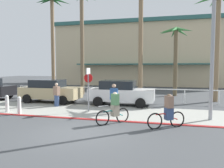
{
  "coord_description": "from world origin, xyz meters",
  "views": [
    {
      "loc": [
        3.42,
        -8.25,
        2.63
      ],
      "look_at": [
        -0.21,
        6.0,
        1.51
      ],
      "focal_mm": 36.07,
      "sensor_mm": 36.0,
      "label": 1
    }
  ],
  "objects_px": {
    "palm_tree_1": "(82,20)",
    "streetlight_curb": "(214,32)",
    "bollard_2": "(19,105)",
    "pedestrian_0": "(57,96)",
    "palm_tree_4": "(218,21)",
    "car_tan_1": "(50,91)",
    "bollard_0": "(7,103)",
    "cyclist_red_0": "(168,112)",
    "palm_tree_3": "(175,44)",
    "stop_sign_bike_lane": "(88,83)",
    "palm_tree_0": "(52,21)",
    "cyclist_teal_1": "(114,109)",
    "palm_tree_2": "(141,15)",
    "pedestrian_1": "(114,100)",
    "car_white_2": "(121,93)"
  },
  "relations": [
    {
      "from": "stop_sign_bike_lane",
      "to": "cyclist_red_0",
      "type": "xyz_separation_m",
      "value": [
        4.53,
        -2.45,
        -0.98
      ]
    },
    {
      "from": "palm_tree_4",
      "to": "car_white_2",
      "type": "xyz_separation_m",
      "value": [
        -6.63,
        -3.31,
        -5.12
      ]
    },
    {
      "from": "car_white_2",
      "to": "pedestrian_0",
      "type": "relative_size",
      "value": 2.79
    },
    {
      "from": "pedestrian_1",
      "to": "stop_sign_bike_lane",
      "type": "bearing_deg",
      "value": 172.31
    },
    {
      "from": "palm_tree_0",
      "to": "palm_tree_1",
      "type": "bearing_deg",
      "value": -11.17
    },
    {
      "from": "car_tan_1",
      "to": "cyclist_red_0",
      "type": "xyz_separation_m",
      "value": [
        8.52,
        -5.08,
        -0.18
      ]
    },
    {
      "from": "bollard_0",
      "to": "palm_tree_2",
      "type": "bearing_deg",
      "value": 48.02
    },
    {
      "from": "streetlight_curb",
      "to": "cyclist_red_0",
      "type": "height_order",
      "value": "streetlight_curb"
    },
    {
      "from": "bollard_0",
      "to": "pedestrian_0",
      "type": "height_order",
      "value": "pedestrian_0"
    },
    {
      "from": "palm_tree_2",
      "to": "pedestrian_1",
      "type": "relative_size",
      "value": 5.83
    },
    {
      "from": "bollard_2",
      "to": "car_tan_1",
      "type": "distance_m",
      "value": 4.32
    },
    {
      "from": "bollard_2",
      "to": "palm_tree_3",
      "type": "bearing_deg",
      "value": 51.23
    },
    {
      "from": "cyclist_teal_1",
      "to": "pedestrian_0",
      "type": "xyz_separation_m",
      "value": [
        -4.77,
        3.43,
        0.03
      ]
    },
    {
      "from": "bollard_0",
      "to": "bollard_2",
      "type": "relative_size",
      "value": 1.0
    },
    {
      "from": "bollard_2",
      "to": "pedestrian_0",
      "type": "distance_m",
      "value": 2.88
    },
    {
      "from": "bollard_2",
      "to": "palm_tree_1",
      "type": "height_order",
      "value": "palm_tree_1"
    },
    {
      "from": "palm_tree_1",
      "to": "palm_tree_3",
      "type": "relative_size",
      "value": 1.55
    },
    {
      "from": "palm_tree_1",
      "to": "cyclist_red_0",
      "type": "xyz_separation_m",
      "value": [
        8.06,
        -10.3,
        -6.37
      ]
    },
    {
      "from": "stop_sign_bike_lane",
      "to": "palm_tree_0",
      "type": "distance_m",
      "value": 12.35
    },
    {
      "from": "car_tan_1",
      "to": "pedestrian_0",
      "type": "height_order",
      "value": "car_tan_1"
    },
    {
      "from": "palm_tree_3",
      "to": "cyclist_teal_1",
      "type": "height_order",
      "value": "palm_tree_3"
    },
    {
      "from": "stop_sign_bike_lane",
      "to": "palm_tree_2",
      "type": "bearing_deg",
      "value": 70.28
    },
    {
      "from": "cyclist_teal_1",
      "to": "pedestrian_0",
      "type": "relative_size",
      "value": 0.95
    },
    {
      "from": "pedestrian_0",
      "to": "pedestrian_1",
      "type": "bearing_deg",
      "value": -17.38
    },
    {
      "from": "pedestrian_0",
      "to": "pedestrian_1",
      "type": "relative_size",
      "value": 0.94
    },
    {
      "from": "bollard_0",
      "to": "cyclist_teal_1",
      "type": "height_order",
      "value": "cyclist_teal_1"
    },
    {
      "from": "palm_tree_1",
      "to": "cyclist_red_0",
      "type": "height_order",
      "value": "palm_tree_1"
    },
    {
      "from": "palm_tree_2",
      "to": "cyclist_red_0",
      "type": "distance_m",
      "value": 10.86
    },
    {
      "from": "palm_tree_2",
      "to": "palm_tree_0",
      "type": "bearing_deg",
      "value": 165.78
    },
    {
      "from": "streetlight_curb",
      "to": "palm_tree_4",
      "type": "bearing_deg",
      "value": 78.09
    },
    {
      "from": "palm_tree_2",
      "to": "cyclist_red_0",
      "type": "bearing_deg",
      "value": -75.03
    },
    {
      "from": "palm_tree_1",
      "to": "pedestrian_0",
      "type": "distance_m",
      "value": 9.29
    },
    {
      "from": "palm_tree_4",
      "to": "car_tan_1",
      "type": "distance_m",
      "value": 13.45
    },
    {
      "from": "palm_tree_1",
      "to": "streetlight_curb",
      "type": "bearing_deg",
      "value": -40.31
    },
    {
      "from": "stop_sign_bike_lane",
      "to": "cyclist_red_0",
      "type": "relative_size",
      "value": 1.62
    },
    {
      "from": "bollard_0",
      "to": "pedestrian_0",
      "type": "distance_m",
      "value": 3.07
    },
    {
      "from": "cyclist_teal_1",
      "to": "car_white_2",
      "type": "bearing_deg",
      "value": 98.65
    },
    {
      "from": "car_white_2",
      "to": "pedestrian_0",
      "type": "height_order",
      "value": "car_white_2"
    },
    {
      "from": "palm_tree_4",
      "to": "pedestrian_0",
      "type": "xyz_separation_m",
      "value": [
        -10.64,
        -4.89,
        -5.27
      ]
    },
    {
      "from": "palm_tree_3",
      "to": "cyclist_red_0",
      "type": "distance_m",
      "value": 12.11
    },
    {
      "from": "car_white_2",
      "to": "pedestrian_1",
      "type": "relative_size",
      "value": 2.61
    },
    {
      "from": "cyclist_red_0",
      "to": "pedestrian_0",
      "type": "height_order",
      "value": "pedestrian_0"
    },
    {
      "from": "stop_sign_bike_lane",
      "to": "palm_tree_4",
      "type": "relative_size",
      "value": 0.32
    },
    {
      "from": "bollard_0",
      "to": "palm_tree_1",
      "type": "relative_size",
      "value": 0.1
    },
    {
      "from": "palm_tree_2",
      "to": "stop_sign_bike_lane",
      "type": "bearing_deg",
      "value": -109.72
    },
    {
      "from": "car_white_2",
      "to": "palm_tree_3",
      "type": "bearing_deg",
      "value": 59.44
    },
    {
      "from": "bollard_2",
      "to": "pedestrian_1",
      "type": "distance_m",
      "value": 5.26
    },
    {
      "from": "palm_tree_4",
      "to": "streetlight_curb",
      "type": "bearing_deg",
      "value": -101.91
    },
    {
      "from": "cyclist_red_0",
      "to": "cyclist_teal_1",
      "type": "height_order",
      "value": "same"
    },
    {
      "from": "cyclist_teal_1",
      "to": "palm_tree_2",
      "type": "bearing_deg",
      "value": 89.31
    }
  ]
}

